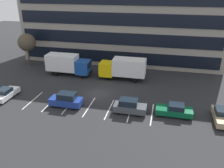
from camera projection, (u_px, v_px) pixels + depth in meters
ground_plane at (98, 93)px, 35.42m from camera, size 120.00×120.00×0.00m
office_building at (122, 16)px, 47.85m from camera, size 39.92×11.04×18.00m
lot_markings at (89, 107)px, 31.60m from camera, size 16.94×5.40×0.01m
box_truck_yellow at (123, 68)px, 39.81m from camera, size 7.95×2.63×3.68m
box_truck_blue at (68, 64)px, 41.79m from camera, size 7.96×2.63×3.69m
suv_charcoal at (130, 106)px, 29.84m from camera, size 4.17×1.77×1.89m
sedan_tan at (222, 116)px, 28.06m from camera, size 1.88×4.49×1.61m
suv_navy at (66, 100)px, 31.42m from camera, size 4.32×1.83×1.95m
sedan_white at (6, 94)px, 33.70m from camera, size 1.80×4.31×1.54m
sedan_forest at (175, 110)px, 29.28m from camera, size 4.48×1.87×1.60m
bare_tree at (27, 42)px, 45.45m from camera, size 3.42×3.42×6.40m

